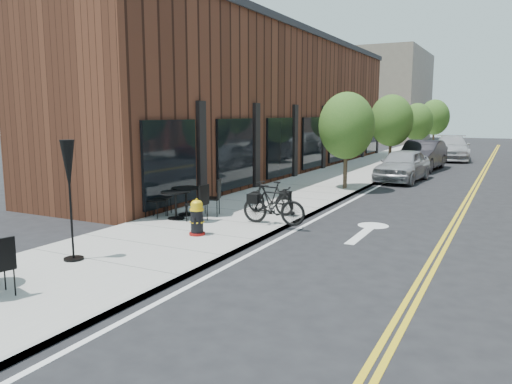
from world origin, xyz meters
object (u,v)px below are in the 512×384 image
Objects in this scene: fire_hydrant at (197,218)px; bicycle_right at (274,205)px; parked_car_b at (422,155)px; bicycle_left at (270,197)px; bistro_set_b at (176,201)px; bistro_set_c at (186,197)px; parked_car_a at (403,165)px; parked_car_c at (451,148)px; patio_umbrella at (69,175)px.

bicycle_right is (1.18, 1.92, 0.11)m from fire_hydrant.
parked_car_b is at bearing -6.65° from bicycle_right.
bistro_set_b is at bearing -39.25° from bicycle_left.
bistro_set_c is 0.46× the size of parked_car_a.
parked_car_a reaches higher than fire_hydrant.
parked_car_b is at bearing 91.92° from fire_hydrant.
bistro_set_c is (-1.65, 1.90, 0.11)m from fire_hydrant.
bistro_set_b is at bearing -106.98° from bistro_set_c.
bistro_set_c is at bearing 140.18° from fire_hydrant.
bistro_set_b is at bearing -107.05° from parked_car_c.
bicycle_right is (0.72, -1.25, 0.04)m from bicycle_left.
parked_car_b is (0.01, 5.25, 0.07)m from parked_car_a.
bicycle_right reaches higher than fire_hydrant.
bistro_set_b is at bearing -98.36° from parked_car_b.
parked_car_b is (1.88, 15.43, 0.20)m from bicycle_left.
parked_car_a is at bearing -85.66° from parked_car_b.
bicycle_right is 2.84m from bistro_set_b.
bistro_set_c reaches higher than bicycle_left.
bistro_set_b is 24.89m from parked_car_c.
parked_car_a reaches higher than bistro_set_c.
bicycle_right is at bearing 11.20° from bistro_set_b.
bistro_set_b is 0.60m from bistro_set_c.
bicycle_left is at bearing 40.94° from bistro_set_b.
parked_car_b reaches higher than bistro_set_c.
fire_hydrant is 0.18× the size of parked_car_b.
fire_hydrant is 0.37× the size of patio_umbrella.
fire_hydrant is at bearing 0.07° from bicycle_left.
patio_umbrella reaches higher than bicycle_left.
bicycle_left is 0.30× the size of parked_car_c.
bistro_set_c is at bearing -107.45° from parked_car_c.
patio_umbrella is 0.44× the size of parked_car_c.
patio_umbrella is (-2.23, -4.86, 1.22)m from bicycle_right.
parked_car_b reaches higher than parked_car_a.
parked_car_b reaches higher than bicycle_right.
parked_car_c reaches higher than parked_car_a.
fire_hydrant is at bearing -40.62° from bistro_set_b.
patio_umbrella is 0.56× the size of parked_car_a.
patio_umbrella is 16.67m from parked_car_a.
patio_umbrella is (0.54, -4.24, 1.24)m from bistro_set_b.
bistro_set_c is 0.40× the size of parked_car_b.
patio_umbrella is at bearing -100.60° from fire_hydrant.
parked_car_b is at bearing -102.10° from parked_car_c.
bistro_set_c is at bearing 87.85° from bicycle_right.
parked_car_c is at bearing 81.81° from patio_umbrella.
patio_umbrella is at bearing -105.53° from bistro_set_c.
parked_car_a is 5.26m from parked_car_b.
bistro_set_b is at bearing -103.41° from parked_car_a.
fire_hydrant is 25.93m from parked_car_c.
bistro_set_b is at bearing 149.95° from fire_hydrant.
parked_car_a is (3.39, 16.29, -1.13)m from patio_umbrella.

